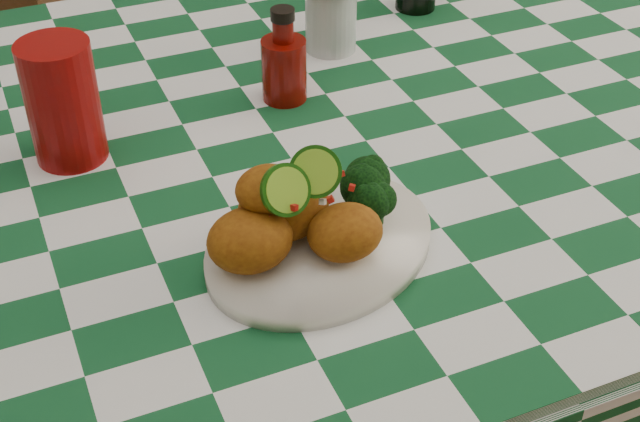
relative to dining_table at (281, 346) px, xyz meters
name	(u,v)px	position (x,y,z in m)	size (l,w,h in m)	color
dining_table	(281,346)	(0.00, 0.00, 0.00)	(1.66, 1.06, 0.79)	#124D26
plate	(320,245)	(-0.04, -0.24, 0.40)	(0.27, 0.21, 0.02)	silver
fried_chicken_pile	(302,203)	(-0.06, -0.24, 0.46)	(0.17, 0.12, 0.11)	#8F500D
broccoli_side	(380,193)	(0.04, -0.23, 0.44)	(0.08, 0.08, 0.06)	black
red_tumbler	(63,102)	(-0.25, 0.05, 0.47)	(0.09, 0.09, 0.15)	#7D0706
ketchup_bottle	(284,55)	(0.05, 0.08, 0.46)	(0.06, 0.06, 0.13)	#5F0904
mason_jar	(331,14)	(0.16, 0.19, 0.45)	(0.09, 0.09, 0.11)	#B2BCBA
wooden_chair_right	(323,60)	(0.40, 0.76, 0.05)	(0.40, 0.42, 0.88)	#472814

